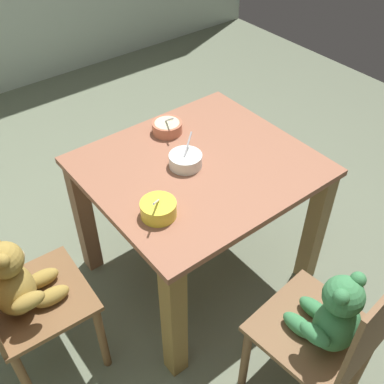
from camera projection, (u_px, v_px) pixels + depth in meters
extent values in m
cube|color=#646C56|center=(198.00, 270.00, 2.53)|extent=(5.20, 5.20, 0.04)
cube|color=#8F5840|center=(199.00, 166.00, 2.05)|extent=(0.97, 0.87, 0.03)
cube|color=olive|center=(174.00, 323.00, 1.87)|extent=(0.08, 0.08, 0.69)
cube|color=olive|center=(315.00, 229.00, 2.26)|extent=(0.08, 0.08, 0.69)
cube|color=brown|center=(84.00, 218.00, 2.31)|extent=(0.08, 0.08, 0.69)
cube|color=brown|center=(215.00, 155.00, 2.71)|extent=(0.08, 0.08, 0.69)
cube|color=brown|center=(314.00, 330.00, 1.74)|extent=(0.44, 0.44, 0.02)
cube|color=brown|center=(377.00, 327.00, 1.48)|extent=(0.37, 0.05, 0.46)
cylinder|color=brown|center=(296.00, 310.00, 2.07)|extent=(0.04, 0.04, 0.42)
cylinder|color=brown|center=(245.00, 358.00, 1.89)|extent=(0.04, 0.04, 0.42)
cylinder|color=brown|center=(364.00, 361.00, 1.89)|extent=(0.04, 0.04, 0.42)
ellipsoid|color=#397C49|center=(336.00, 325.00, 1.63)|extent=(0.20, 0.17, 0.21)
ellipsoid|color=#D3BD87|center=(324.00, 318.00, 1.66)|extent=(0.11, 0.06, 0.13)
sphere|color=#397C49|center=(344.00, 296.00, 1.53)|extent=(0.14, 0.14, 0.14)
ellipsoid|color=#D3BD87|center=(330.00, 289.00, 1.56)|extent=(0.06, 0.05, 0.04)
sphere|color=#397C49|center=(358.00, 280.00, 1.51)|extent=(0.05, 0.05, 0.05)
sphere|color=#397C49|center=(341.00, 297.00, 1.46)|extent=(0.05, 0.05, 0.05)
ellipsoid|color=#397C49|center=(348.00, 299.00, 1.68)|extent=(0.07, 0.12, 0.06)
ellipsoid|color=#397C49|center=(315.00, 335.00, 1.57)|extent=(0.07, 0.12, 0.06)
ellipsoid|color=#397C49|center=(315.00, 309.00, 1.76)|extent=(0.08, 0.14, 0.06)
ellipsoid|color=#397C49|center=(299.00, 325.00, 1.71)|extent=(0.08, 0.14, 0.06)
cube|color=brown|center=(38.00, 300.00, 1.85)|extent=(0.41, 0.41, 0.02)
cylinder|color=brown|center=(102.00, 338.00, 1.97)|extent=(0.04, 0.04, 0.42)
cylinder|color=brown|center=(69.00, 286.00, 2.17)|extent=(0.04, 0.04, 0.42)
cylinder|color=brown|center=(26.00, 382.00, 1.82)|extent=(0.04, 0.04, 0.42)
ellipsoid|color=olive|center=(13.00, 289.00, 1.74)|extent=(0.17, 0.20, 0.22)
ellipsoid|color=#D3BD88|center=(28.00, 285.00, 1.77)|extent=(0.06, 0.11, 0.13)
sphere|color=olive|center=(5.00, 260.00, 1.63)|extent=(0.14, 0.14, 0.14)
ellipsoid|color=#D3BD88|center=(19.00, 256.00, 1.66)|extent=(0.05, 0.06, 0.04)
sphere|color=olive|center=(2.00, 261.00, 1.57)|extent=(0.05, 0.05, 0.05)
ellipsoid|color=olive|center=(28.00, 302.00, 1.66)|extent=(0.13, 0.07, 0.06)
ellipsoid|color=olive|center=(8.00, 264.00, 1.79)|extent=(0.13, 0.07, 0.06)
ellipsoid|color=olive|center=(52.00, 296.00, 1.81)|extent=(0.15, 0.07, 0.07)
ellipsoid|color=olive|center=(42.00, 279.00, 1.87)|extent=(0.15, 0.07, 0.07)
cylinder|color=yellow|center=(158.00, 209.00, 1.77)|extent=(0.14, 0.14, 0.06)
cylinder|color=yellow|center=(159.00, 214.00, 1.79)|extent=(0.08, 0.08, 0.01)
cylinder|color=beige|center=(158.00, 204.00, 1.76)|extent=(0.12, 0.12, 0.01)
cylinder|color=#BCBCC1|center=(156.00, 202.00, 1.71)|extent=(0.07, 0.08, 0.07)
ellipsoid|color=#BCBCC1|center=(159.00, 203.00, 1.77)|extent=(0.04, 0.04, 0.01)
cylinder|color=silver|center=(186.00, 160.00, 2.01)|extent=(0.15, 0.15, 0.06)
cylinder|color=silver|center=(186.00, 165.00, 2.03)|extent=(0.08, 0.08, 0.01)
cylinder|color=beige|center=(185.00, 156.00, 1.99)|extent=(0.12, 0.12, 0.01)
cylinder|color=#BCBCC1|center=(188.00, 144.00, 1.99)|extent=(0.09, 0.06, 0.07)
ellipsoid|color=#BCBCC1|center=(185.00, 158.00, 1.99)|extent=(0.04, 0.04, 0.01)
cylinder|color=#BC6B4F|center=(167.00, 127.00, 2.21)|extent=(0.14, 0.14, 0.05)
cylinder|color=#BC6B4F|center=(167.00, 131.00, 2.22)|extent=(0.08, 0.08, 0.01)
cylinder|color=beige|center=(167.00, 123.00, 2.19)|extent=(0.12, 0.12, 0.01)
cylinder|color=#BCBCC1|center=(169.00, 120.00, 2.14)|extent=(0.03, 0.10, 0.07)
ellipsoid|color=#BCBCC1|center=(166.00, 123.00, 2.20)|extent=(0.03, 0.04, 0.01)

